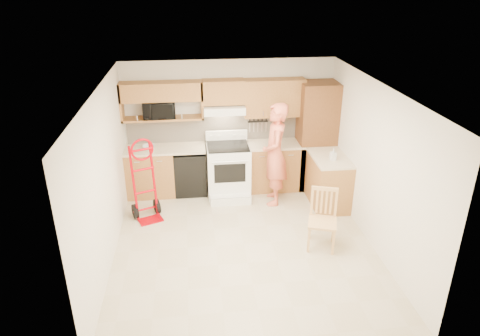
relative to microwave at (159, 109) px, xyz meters
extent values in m
cube|color=#BEB093|center=(1.32, -2.08, -1.66)|extent=(4.00, 4.50, 0.02)
cube|color=white|center=(1.32, -2.08, 0.86)|extent=(4.00, 4.50, 0.02)
cube|color=silver|center=(1.32, 0.17, -0.40)|extent=(4.00, 0.02, 2.50)
cube|color=silver|center=(1.32, -4.34, -0.40)|extent=(4.00, 0.02, 2.50)
cube|color=silver|center=(-0.69, -2.08, -0.40)|extent=(0.02, 4.50, 2.50)
cube|color=silver|center=(3.33, -2.08, -0.40)|extent=(0.02, 4.50, 2.50)
cube|color=beige|center=(1.32, 0.15, -0.45)|extent=(3.92, 0.03, 0.55)
cube|color=#AA7442|center=(-0.23, -0.14, -1.20)|extent=(0.90, 0.60, 0.90)
cube|color=black|center=(0.52, -0.14, -1.23)|extent=(0.60, 0.60, 0.85)
cube|color=#AA7442|center=(2.15, -0.14, -1.20)|extent=(1.14, 0.60, 0.90)
cube|color=beige|center=(0.07, -0.13, -0.73)|extent=(1.50, 0.63, 0.04)
cube|color=beige|center=(2.15, -0.13, -0.73)|extent=(1.14, 0.63, 0.04)
cube|color=#AA7442|center=(3.02, -0.94, -1.20)|extent=(0.60, 1.00, 0.90)
cube|color=beige|center=(3.02, -0.94, -0.73)|extent=(0.63, 1.00, 0.04)
cube|color=brown|center=(2.97, -0.14, -0.60)|extent=(0.70, 0.60, 2.10)
cube|color=#AA7442|center=(0.07, 0.00, 0.33)|extent=(1.50, 0.33, 0.34)
cube|color=#AA7442|center=(0.07, 0.00, -0.18)|extent=(1.50, 0.33, 0.04)
cube|color=#AA7442|center=(1.20, 0.00, 0.29)|extent=(0.76, 0.33, 0.44)
cube|color=#AA7442|center=(2.15, 0.00, 0.15)|extent=(1.14, 0.33, 0.70)
cube|color=white|center=(1.20, -0.06, -0.02)|extent=(0.76, 0.46, 0.14)
imported|color=black|center=(0.00, 0.00, 0.00)|extent=(0.62, 0.45, 0.32)
imported|color=#DD654A|center=(2.05, -0.74, -0.70)|extent=(0.53, 0.74, 1.90)
imported|color=white|center=(3.02, -1.06, -0.61)|extent=(0.10, 0.10, 0.21)
imported|color=white|center=(-0.22, -0.14, -0.68)|extent=(0.24, 0.24, 0.06)
camera|label=1|loc=(0.59, -7.90, 2.29)|focal=32.80mm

